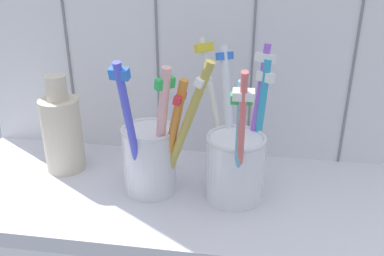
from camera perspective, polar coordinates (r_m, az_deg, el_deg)
name	(u,v)px	position (r cm, az deg, el deg)	size (l,w,h in cm)	color
counter_slab	(192,199)	(54.26, -0.03, -9.42)	(64.00, 22.00, 2.00)	silver
tile_wall_back	(206,8)	(57.66, 1.86, 15.69)	(64.00, 2.20, 45.00)	white
toothbrush_cup_left	(152,153)	(51.83, -5.33, -3.36)	(11.54, 9.80, 18.00)	silver
toothbrush_cup_right	(236,158)	(50.98, 5.85, -3.93)	(9.88, 15.05, 18.13)	white
ceramic_vase	(62,131)	(58.99, -16.92, -0.40)	(5.14, 5.14, 13.14)	beige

